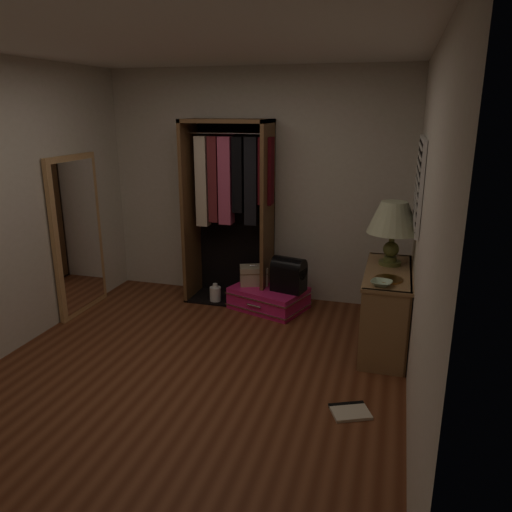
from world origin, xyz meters
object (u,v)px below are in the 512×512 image
Objects in this scene: black_bag at (289,274)px; white_jug at (215,294)px; pink_suitcase at (269,298)px; floor_mirror at (78,236)px; table_lamp at (393,219)px; console_bookshelf at (386,306)px; open_wardrobe at (231,196)px; train_case at (254,275)px.

white_jug is at bearing -168.41° from black_bag.
white_jug is at bearing -161.14° from pink_suitcase.
table_lamp is at bearing 3.42° from floor_mirror.
black_bag is at bearing 152.61° from console_bookshelf.
console_bookshelf is 4.94× the size of white_jug.
table_lamp is at bearing -6.75° from black_bag.
open_wardrobe reaches higher than console_bookshelf.
train_case is at bearing -179.29° from black_bag.
black_bag is (0.72, -0.19, -0.78)m from open_wardrobe.
table_lamp is 2.75× the size of white_jug.
console_bookshelf is 2.02m from white_jug.
open_wardrobe is 3.29× the size of table_lamp.
pink_suitcase is at bearing -0.02° from white_jug.
pink_suitcase is at bearing 16.98° from floor_mirror.
floor_mirror is at bearing -152.07° from black_bag.
floor_mirror is (-3.24, -0.03, 0.46)m from console_bookshelf.
open_wardrobe is at bearing 161.93° from table_lamp.
console_bookshelf is 0.55× the size of open_wardrobe.
console_bookshelf reaches higher than white_jug.
open_wardrobe is (-1.76, 0.74, 0.82)m from console_bookshelf.
black_bag is at bearing 160.02° from table_lamp.
black_bag is 0.63× the size of table_lamp.
floor_mirror is at bearing -176.58° from table_lamp.
floor_mirror is 1.81× the size of pink_suitcase.
floor_mirror is 3.27m from table_lamp.
floor_mirror is (-1.48, -0.77, -0.37)m from open_wardrobe.
open_wardrobe reaches higher than black_bag.
console_bookshelf is 3.27m from floor_mirror.
console_bookshelf is at bearing -91.39° from table_lamp.
train_case is 0.51m from white_jug.
train_case is 1.76m from table_lamp.
pink_suitcase is at bearing 156.04° from console_bookshelf.
open_wardrobe is 1.08m from black_bag.
train_case is at bearing 162.11° from table_lamp.
console_bookshelf is 2.08m from open_wardrobe.
table_lamp reaches higher than black_bag.
pink_suitcase is (0.49, -0.17, -1.10)m from open_wardrobe.
pink_suitcase is at bearing -19.22° from open_wardrobe.
train_case is at bearing -18.95° from open_wardrobe.
table_lamp reaches higher than train_case.
console_bookshelf is at bearing -43.62° from train_case.
floor_mirror is at bearing -155.67° from white_jug.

